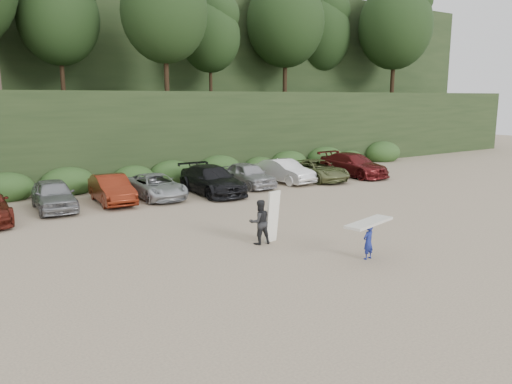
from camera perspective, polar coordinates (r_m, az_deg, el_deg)
ground at (r=21.13m, az=5.18°, el=-4.66°), size 120.00×120.00×0.00m
hillside_backdrop at (r=53.45m, az=-21.21°, el=16.13°), size 90.00×41.50×28.00m
parked_cars at (r=28.22m, az=-11.39°, el=0.68°), size 34.02×5.98×1.64m
child_surfer at (r=17.90m, az=12.74°, el=-4.63°), size 2.38×1.16×1.37m
adult_surfer at (r=19.29m, az=0.55°, el=-3.39°), size 1.34×0.80×2.06m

